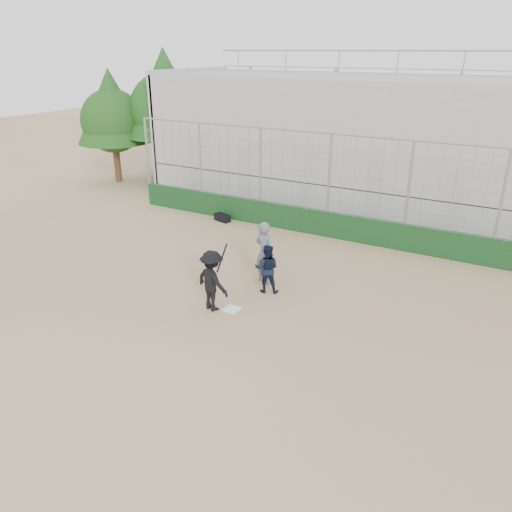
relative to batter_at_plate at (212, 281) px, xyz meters
The scene contains 10 objects.
ground 1.04m from the batter_at_plate, 24.02° to the left, with size 90.00×90.00×0.00m, color olive.
home_plate 1.03m from the batter_at_plate, 24.02° to the left, with size 0.44×0.44×0.02m, color white.
backstop 7.23m from the batter_at_plate, 86.14° to the left, with size 18.10×0.25×4.04m.
bleachers 12.35m from the batter_at_plate, 87.71° to the left, with size 20.25×6.70×6.98m.
tree_left 15.77m from the batter_at_plate, 133.14° to the left, with size 4.48×4.48×7.00m.
tree_right 16.49m from the batter_at_plate, 143.25° to the left, with size 3.84×3.84×6.00m.
batter_at_plate is the anchor object (origin of this frame).
catcher_crouched 1.92m from the batter_at_plate, 64.41° to the left, with size 0.90×0.81×1.05m.
umpire 2.32m from the batter_at_plate, 79.79° to the left, with size 0.74×0.48×1.82m, color #545C6A.
equipment_bag 7.90m from the batter_at_plate, 121.39° to the left, with size 0.79×0.48×0.35m.
Camera 1 is at (6.83, -10.54, 6.86)m, focal length 35.00 mm.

